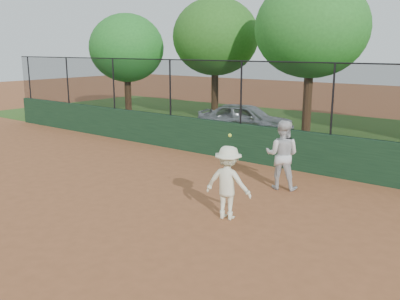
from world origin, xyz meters
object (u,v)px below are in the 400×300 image
Objects in this scene: player_second at (282,155)px; player_main at (228,183)px; tree_2 at (311,28)px; parked_car at (245,119)px; tree_0 at (126,48)px; tree_1 at (215,37)px.

player_main is (0.08, -2.58, -0.11)m from player_second.
player_main is at bearing -74.78° from tree_2.
player_second is (4.61, -5.59, 0.22)m from parked_car.
player_main is 16.28m from tree_0.
parked_car is 9.41m from player_main.
player_main is at bearing 74.94° from player_second.
tree_0 is 10.46m from tree_2.
player_main is 0.31× the size of tree_2.
parked_car is 7.25m from player_second.
tree_1 reaches higher than player_main.
parked_car is 4.42m from tree_2.
player_second is at bearing 91.74° from player_main.
tree_2 reaches higher than player_second.
tree_1 is (5.23, 0.87, 0.52)m from tree_0.
player_second is 0.92× the size of player_main.
player_main is (4.69, -8.16, 0.11)m from parked_car.
tree_1 reaches higher than player_second.
parked_car is 0.63× the size of tree_2.
player_second is 0.28× the size of tree_2.
tree_2 reaches higher than parked_car.
tree_2 reaches higher than player_main.
player_main is at bearing -35.76° from tree_0.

